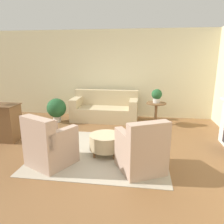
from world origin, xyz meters
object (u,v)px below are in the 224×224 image
ottoman_table (106,142)px  side_table (156,110)px  armchair_left (49,146)px  potted_plant_on_side_table (157,95)px  armchair_right (142,151)px  couch (105,110)px  potted_plant_floor (57,108)px

ottoman_table → side_table: side_table is taller
armchair_left → potted_plant_on_side_table: (2.07, 2.82, 0.50)m
armchair_right → side_table: size_ratio=1.48×
armchair_left → side_table: size_ratio=1.48×
armchair_right → ottoman_table: bearing=141.5°
armchair_left → armchair_right: 1.69m
ottoman_table → potted_plant_on_side_table: size_ratio=1.67×
armchair_right → ottoman_table: 0.94m
couch → armchair_left: size_ratio=2.09×
armchair_right → side_table: (0.38, 2.82, 0.07)m
couch → armchair_left: armchair_left is taller
side_table → potted_plant_floor: potted_plant_floor is taller
armchair_left → potted_plant_floor: (-0.93, 2.66, 0.04)m
armchair_left → ottoman_table: bearing=31.3°
armchair_right → ottoman_table: size_ratio=1.45×
armchair_right → armchair_left: bearing=180.0°
ottoman_table → side_table: size_ratio=1.02×
armchair_right → potted_plant_floor: 3.74m
potted_plant_on_side_table → side_table: bearing=0.0°
couch → ottoman_table: bearing=-79.6°
armchair_left → armchair_right: size_ratio=1.00×
armchair_left → ottoman_table: armchair_left is taller
couch → armchair_right: (1.19, -3.05, 0.04)m
armchair_left → potted_plant_floor: armchair_left is taller
side_table → potted_plant_on_side_table: bearing=0.0°
couch → potted_plant_on_side_table: potted_plant_on_side_table is taller
potted_plant_floor → armchair_right: bearing=-45.4°
couch → armchair_right: bearing=-68.8°
couch → side_table: size_ratio=3.10×
ottoman_table → side_table: 2.50m
armchair_left → side_table: 3.50m
potted_plant_floor → potted_plant_on_side_table: bearing=2.9°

